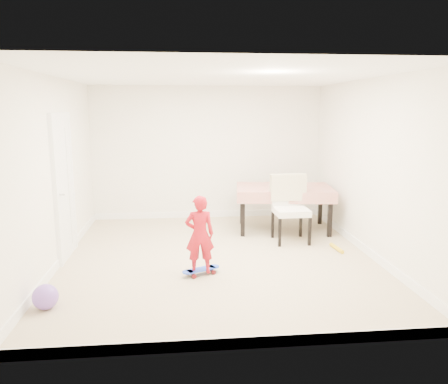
{
  "coord_description": "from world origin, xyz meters",
  "views": [
    {
      "loc": [
        -0.53,
        -6.11,
        2.16
      ],
      "look_at": [
        0.1,
        0.2,
        0.95
      ],
      "focal_mm": 35.0,
      "sensor_mm": 36.0,
      "label": 1
    }
  ],
  "objects": [
    {
      "name": "ceiling",
      "position": [
        0.0,
        0.0,
        2.58
      ],
      "size": [
        4.5,
        5.0,
        0.04
      ],
      "primitive_type": "cube",
      "color": "white",
      "rests_on": "wall_back"
    },
    {
      "name": "wall_back",
      "position": [
        0.0,
        2.48,
        1.3
      ],
      "size": [
        4.5,
        0.04,
        2.6
      ],
      "primitive_type": "cube",
      "color": "white",
      "rests_on": "ground"
    },
    {
      "name": "wall_front",
      "position": [
        0.0,
        -2.48,
        1.3
      ],
      "size": [
        4.5,
        0.04,
        2.6
      ],
      "primitive_type": "cube",
      "color": "white",
      "rests_on": "ground"
    },
    {
      "name": "baseboard_back",
      "position": [
        0.0,
        2.49,
        0.06
      ],
      "size": [
        4.5,
        0.02,
        0.12
      ],
      "primitive_type": "cube",
      "color": "white",
      "rests_on": "ground"
    },
    {
      "name": "wall_left",
      "position": [
        -2.23,
        0.0,
        1.3
      ],
      "size": [
        0.04,
        5.0,
        2.6
      ],
      "primitive_type": "cube",
      "color": "white",
      "rests_on": "ground"
    },
    {
      "name": "baseboard_front",
      "position": [
        0.0,
        -2.49,
        0.06
      ],
      "size": [
        4.5,
        0.02,
        0.12
      ],
      "primitive_type": "cube",
      "color": "white",
      "rests_on": "ground"
    },
    {
      "name": "door",
      "position": [
        -2.22,
        0.3,
        1.02
      ],
      "size": [
        0.11,
        0.94,
        2.11
      ],
      "primitive_type": "cube",
      "color": "white",
      "rests_on": "ground"
    },
    {
      "name": "balloon",
      "position": [
        -2.03,
        -1.47,
        0.14
      ],
      "size": [
        0.28,
        0.28,
        0.28
      ],
      "primitive_type": "sphere",
      "color": "#7B50C1",
      "rests_on": "ground"
    },
    {
      "name": "ground",
      "position": [
        0.0,
        0.0,
        0.0
      ],
      "size": [
        5.0,
        5.0,
        0.0
      ],
      "primitive_type": "plane",
      "color": "tan",
      "rests_on": "ground"
    },
    {
      "name": "dining_table",
      "position": [
        1.3,
        1.41,
        0.4
      ],
      "size": [
        1.8,
        1.25,
        0.79
      ],
      "primitive_type": null,
      "rotation": [
        0.0,
        0.0,
        -0.12
      ],
      "color": "#B00914",
      "rests_on": "ground"
    },
    {
      "name": "foam_toy",
      "position": [
        1.86,
        0.19,
        0.03
      ],
      "size": [
        0.1,
        0.4,
        0.06
      ],
      "primitive_type": "cylinder",
      "rotation": [
        1.57,
        0.0,
        0.1
      ],
      "color": "yellow",
      "rests_on": "ground"
    },
    {
      "name": "baseboard_right",
      "position": [
        2.24,
        0.0,
        0.06
      ],
      "size": [
        0.02,
        5.0,
        0.12
      ],
      "primitive_type": "cube",
      "color": "white",
      "rests_on": "ground"
    },
    {
      "name": "skateboard",
      "position": [
        -0.29,
        -0.63,
        0.04
      ],
      "size": [
        0.57,
        0.4,
        0.08
      ],
      "primitive_type": null,
      "rotation": [
        0.0,
        0.0,
        0.43
      ],
      "color": "blue",
      "rests_on": "ground"
    },
    {
      "name": "baseboard_left",
      "position": [
        -2.24,
        0.0,
        0.06
      ],
      "size": [
        0.02,
        5.0,
        0.12
      ],
      "primitive_type": "cube",
      "color": "white",
      "rests_on": "ground"
    },
    {
      "name": "child",
      "position": [
        -0.3,
        -0.65,
        0.52
      ],
      "size": [
        0.39,
        0.27,
        1.04
      ],
      "primitive_type": "imported",
      "rotation": [
        0.0,
        0.0,
        3.19
      ],
      "color": "red",
      "rests_on": "ground"
    },
    {
      "name": "wall_right",
      "position": [
        2.23,
        0.0,
        1.3
      ],
      "size": [
        0.04,
        5.0,
        2.6
      ],
      "primitive_type": "cube",
      "color": "white",
      "rests_on": "ground"
    },
    {
      "name": "dining_chair",
      "position": [
        1.25,
        0.69,
        0.55
      ],
      "size": [
        0.61,
        0.69,
        1.1
      ],
      "primitive_type": null,
      "rotation": [
        0.0,
        0.0,
        0.02
      ],
      "color": "white",
      "rests_on": "ground"
    }
  ]
}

